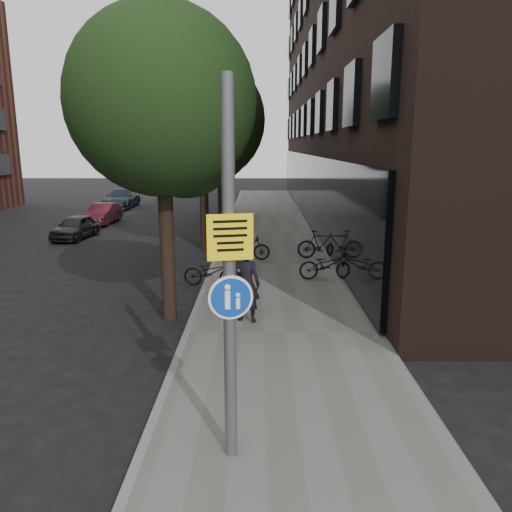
{
  "coord_description": "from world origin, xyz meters",
  "views": [
    {
      "loc": [
        -0.36,
        -7.48,
        4.31
      ],
      "look_at": [
        -0.41,
        2.88,
        2.0
      ],
      "focal_mm": 35.0,
      "sensor_mm": 36.0,
      "label": 1
    }
  ],
  "objects_px": {
    "signpost": "(229,277)",
    "parked_car_near": "(76,227)",
    "pedestrian": "(246,284)",
    "parked_bike_facade_near": "(327,265)"
  },
  "relations": [
    {
      "from": "signpost",
      "to": "parked_car_near",
      "type": "distance_m",
      "value": 18.95
    },
    {
      "from": "pedestrian",
      "to": "parked_car_near",
      "type": "relative_size",
      "value": 0.58
    },
    {
      "from": "signpost",
      "to": "pedestrian",
      "type": "distance_m",
      "value": 5.59
    },
    {
      "from": "parked_car_near",
      "to": "parked_bike_facade_near",
      "type": "bearing_deg",
      "value": -29.36
    },
    {
      "from": "signpost",
      "to": "pedestrian",
      "type": "xyz_separation_m",
      "value": [
        0.08,
        5.36,
        -1.6
      ]
    },
    {
      "from": "signpost",
      "to": "pedestrian",
      "type": "relative_size",
      "value": 2.68
    },
    {
      "from": "signpost",
      "to": "parked_bike_facade_near",
      "type": "bearing_deg",
      "value": 62.51
    },
    {
      "from": "parked_bike_facade_near",
      "to": "parked_car_near",
      "type": "relative_size",
      "value": 0.55
    },
    {
      "from": "pedestrian",
      "to": "parked_car_near",
      "type": "bearing_deg",
      "value": -37.47
    },
    {
      "from": "parked_bike_facade_near",
      "to": "parked_car_near",
      "type": "bearing_deg",
      "value": 51.15
    }
  ]
}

